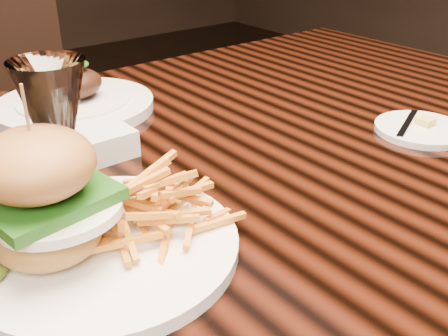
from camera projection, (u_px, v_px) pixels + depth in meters
dining_table at (177, 208)px, 0.76m from camera, size 1.60×0.90×0.75m
burger_plate at (94, 213)px, 0.51m from camera, size 0.28×0.28×0.19m
side_saucer at (421, 129)px, 0.82m from camera, size 0.14×0.14×0.02m
ramekin at (100, 142)px, 0.74m from camera, size 0.10×0.10×0.04m
wine_glass at (54, 113)px, 0.50m from camera, size 0.07×0.07×0.19m
far_dish at (74, 101)px, 0.89m from camera, size 0.27×0.27×0.09m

